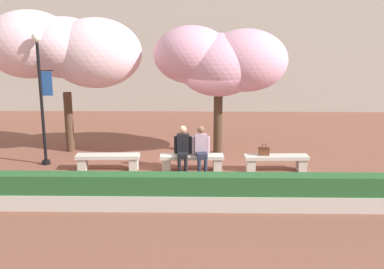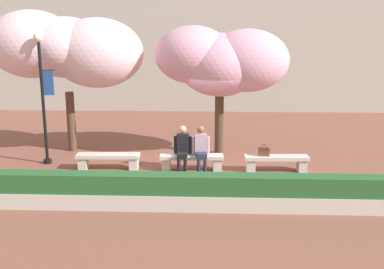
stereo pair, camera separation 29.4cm
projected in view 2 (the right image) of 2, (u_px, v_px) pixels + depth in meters
ground_plane at (192, 170)px, 12.82m from camera, size 100.00×100.00×0.00m
building_facade at (201, 12)px, 22.74m from camera, size 28.00×4.00×9.53m
stone_bench_west_end at (108, 159)px, 12.85m from camera, size 1.81×0.49×0.45m
stone_bench_near_west at (192, 160)px, 12.75m from camera, size 1.81×0.49×0.45m
stone_bench_center at (276, 161)px, 12.65m from camera, size 1.81×0.49×0.45m
person_seated_left at (183, 147)px, 12.62m from camera, size 0.51×0.68×1.29m
person_seated_right at (201, 147)px, 12.59m from camera, size 0.51×0.71×1.29m
handbag at (264, 151)px, 12.61m from camera, size 0.30×0.15×0.34m
cherry_tree_main at (221, 61)px, 13.78m from camera, size 4.11×2.72×4.05m
cherry_tree_secondary at (66, 49)px, 14.05m from camera, size 4.86×2.77×4.51m
lamp_post_with_banner at (42, 86)px, 12.96m from camera, size 0.54×0.28×3.84m
planter_hedge_foreground at (186, 192)px, 10.00m from camera, size 11.39×0.50×0.80m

